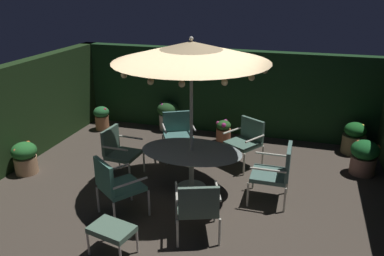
{
  "coord_description": "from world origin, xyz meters",
  "views": [
    {
      "loc": [
        1.83,
        -5.71,
        3.5
      ],
      "look_at": [
        0.05,
        0.25,
        1.15
      ],
      "focal_mm": 36.27,
      "sensor_mm": 36.0,
      "label": 1
    }
  ],
  "objects": [
    {
      "name": "patio_chair_southeast",
      "position": [
        0.82,
        1.45,
        0.57
      ],
      "size": [
        0.83,
        0.82,
        0.95
      ],
      "color": "beige",
      "rests_on": "ground_plane"
    },
    {
      "name": "hedge_backdrop_rear",
      "position": [
        0.0,
        3.23,
        1.01
      ],
      "size": [
        7.58,
        0.3,
        2.02
      ],
      "primitive_type": "cube",
      "color": "#18371B",
      "rests_on": "ground_plane"
    },
    {
      "name": "patio_chair_north",
      "position": [
        -0.81,
        -0.98,
        0.58
      ],
      "size": [
        0.86,
        0.86,
        1.01
      ],
      "color": "silver",
      "rests_on": "ground_plane"
    },
    {
      "name": "potted_plant_back_right",
      "position": [
        -2.97,
        2.44,
        0.32
      ],
      "size": [
        0.39,
        0.39,
        0.59
      ],
      "color": "#AF6E47",
      "rests_on": "ground_plane"
    },
    {
      "name": "ottoman_footrest",
      "position": [
        -0.45,
        -1.83,
        0.38
      ],
      "size": [
        0.66,
        0.51,
        0.43
      ],
      "color": "beige",
      "rests_on": "ground_plane"
    },
    {
      "name": "potted_plant_right_near",
      "position": [
        -3.2,
        -0.13,
        0.33
      ],
      "size": [
        0.48,
        0.48,
        0.63
      ],
      "color": "tan",
      "rests_on": "ground_plane"
    },
    {
      "name": "potted_plant_left_far",
      "position": [
        3.07,
        1.71,
        0.36
      ],
      "size": [
        0.53,
        0.53,
        0.68
      ],
      "color": "#8E6255",
      "rests_on": "ground_plane"
    },
    {
      "name": "potted_plant_front_corner",
      "position": [
        2.97,
        2.71,
        0.34
      ],
      "size": [
        0.49,
        0.49,
        0.69
      ],
      "color": "olive",
      "rests_on": "ground_plane"
    },
    {
      "name": "patio_chair_northeast",
      "position": [
        0.56,
        -1.16,
        0.56
      ],
      "size": [
        0.79,
        0.79,
        0.93
      ],
      "color": "silver",
      "rests_on": "ground_plane"
    },
    {
      "name": "patio_umbrella",
      "position": [
        0.05,
        0.21,
        2.46
      ],
      "size": [
        2.56,
        2.56,
        2.7
      ],
      "color": "silver",
      "rests_on": "ground_plane"
    },
    {
      "name": "ground_plane",
      "position": [
        0.0,
        0.0,
        -0.01
      ],
      "size": [
        7.58,
        6.75,
        0.02
      ],
      "primitive_type": "cube",
      "color": "#453B32"
    },
    {
      "name": "patio_dining_table",
      "position": [
        0.05,
        0.21,
        0.62
      ],
      "size": [
        1.79,
        1.2,
        0.74
      ],
      "color": "silver",
      "rests_on": "ground_plane"
    },
    {
      "name": "patio_chair_east",
      "position": [
        1.53,
        0.21,
        0.58
      ],
      "size": [
        0.64,
        0.66,
        1.02
      ],
      "color": "silver",
      "rests_on": "ground_plane"
    },
    {
      "name": "potted_plant_back_center",
      "position": [
        -1.37,
        2.91,
        0.4
      ],
      "size": [
        0.53,
        0.53,
        0.73
      ],
      "color": "beige",
      "rests_on": "ground_plane"
    },
    {
      "name": "potted_plant_back_left",
      "position": [
        0.13,
        2.54,
        0.26
      ],
      "size": [
        0.35,
        0.35,
        0.51
      ],
      "color": "#A45C3F",
      "rests_on": "ground_plane"
    },
    {
      "name": "patio_chair_south",
      "position": [
        -0.64,
        1.51,
        0.54
      ],
      "size": [
        0.85,
        0.85,
        0.93
      ],
      "color": "silver",
      "rests_on": "ground_plane"
    },
    {
      "name": "patio_chair_southwest",
      "position": [
        -1.41,
        0.3,
        0.54
      ],
      "size": [
        0.62,
        0.64,
        0.95
      ],
      "color": "silver",
      "rests_on": "ground_plane"
    },
    {
      "name": "hedge_backdrop_left",
      "position": [
        -3.64,
        0.0,
        1.01
      ],
      "size": [
        0.3,
        6.75,
        2.02
      ],
      "primitive_type": "cube",
      "color": "#1D3317",
      "rests_on": "ground_plane"
    }
  ]
}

